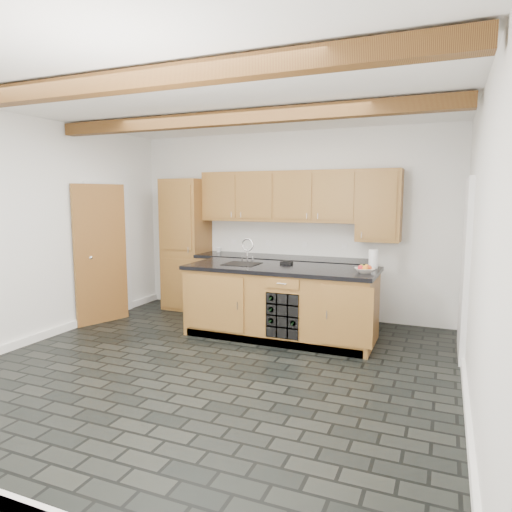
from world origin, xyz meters
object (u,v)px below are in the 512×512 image
Objects in this scene: island at (281,302)px; paper_towel at (373,259)px; fruit_bowl at (365,270)px; kitchen_scale at (286,262)px.

paper_towel is (1.11, 0.32, 0.58)m from island.
island is 10.74× the size of fruit_bowl.
fruit_bowl is 0.99× the size of paper_towel.
kitchen_scale is 0.70× the size of fruit_bowl.
kitchen_scale is 1.12m from paper_towel.
fruit_bowl is (1.07, -0.08, 0.49)m from island.
paper_towel reaches higher than fruit_bowl.
island is at bearing 176.00° from fruit_bowl.
kitchen_scale reaches higher than island.
paper_towel is at bearing 16.14° from island.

